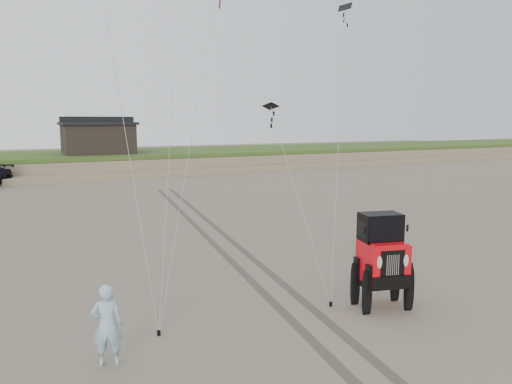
% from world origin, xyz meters
% --- Properties ---
extents(ground, '(160.00, 160.00, 0.00)m').
position_xyz_m(ground, '(0.00, 0.00, 0.00)').
color(ground, '#6B6054').
rests_on(ground, ground).
extents(dune_ridge, '(160.00, 14.25, 1.73)m').
position_xyz_m(dune_ridge, '(0.00, 37.50, 0.82)').
color(dune_ridge, '#7A6B54').
rests_on(dune_ridge, ground).
extents(cabin, '(6.40, 5.40, 3.35)m').
position_xyz_m(cabin, '(2.00, 37.00, 3.24)').
color(cabin, black).
rests_on(cabin, dune_ridge).
extents(jeep, '(3.39, 5.60, 1.94)m').
position_xyz_m(jeep, '(2.88, -0.92, 0.97)').
color(jeep, red).
rests_on(jeep, ground).
extents(man, '(0.68, 0.53, 1.65)m').
position_xyz_m(man, '(-3.95, -0.91, 0.82)').
color(man, '#81B7C7').
rests_on(man, ground).
extents(stake_main, '(0.08, 0.08, 0.12)m').
position_xyz_m(stake_main, '(-2.70, -0.02, 0.06)').
color(stake_main, black).
rests_on(stake_main, ground).
extents(stake_aux, '(0.08, 0.08, 0.12)m').
position_xyz_m(stake_aux, '(1.77, -0.27, 0.06)').
color(stake_aux, black).
rests_on(stake_aux, ground).
extents(tire_tracks, '(5.22, 29.74, 0.01)m').
position_xyz_m(tire_tracks, '(2.00, 8.00, 0.00)').
color(tire_tracks, '#4C443D').
rests_on(tire_tracks, ground).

